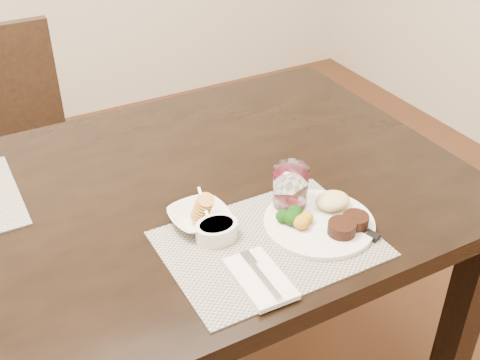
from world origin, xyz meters
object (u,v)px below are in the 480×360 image
dinner_plate (324,219)px  steak_knife (351,222)px  chair_far (15,139)px  wine_glass_near (290,190)px  cracker_bowl (199,217)px

dinner_plate → steak_knife: dinner_plate is taller
chair_far → wine_glass_near: bearing=-67.6°
dinner_plate → steak_knife: (0.05, -0.03, -0.01)m
steak_knife → wine_glass_near: (-0.09, 0.12, 0.05)m
dinner_plate → cracker_bowl: size_ratio=1.83×
dinner_plate → cracker_bowl: cracker_bowl is taller
steak_knife → chair_far: bearing=97.9°
chair_far → steak_knife: bearing=-66.1°
chair_far → dinner_plate: chair_far is taller
chair_far → cracker_bowl: 1.14m
cracker_bowl → dinner_plate: bearing=-29.3°
cracker_bowl → wine_glass_near: 0.22m
cracker_bowl → wine_glass_near: bearing=-12.7°
chair_far → wine_glass_near: chair_far is taller
steak_knife → wine_glass_near: 0.16m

